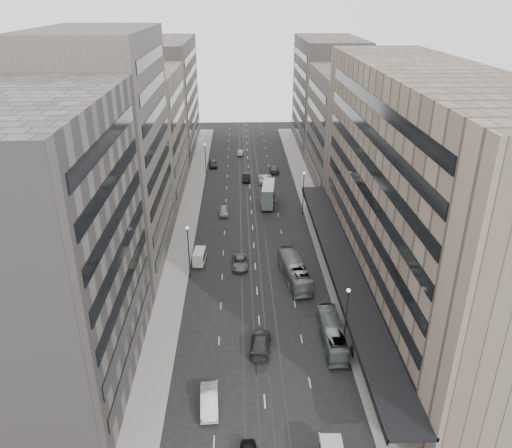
{
  "coord_description": "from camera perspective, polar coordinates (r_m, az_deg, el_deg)",
  "views": [
    {
      "loc": [
        -2.28,
        -51.79,
        38.03
      ],
      "look_at": [
        0.16,
        16.35,
        6.53
      ],
      "focal_mm": 35.0,
      "sensor_mm": 36.0,
      "label": 1
    }
  ],
  "objects": [
    {
      "name": "sedan_5",
      "position": [
        112.05,
        -1.13,
        5.36
      ],
      "size": [
        1.61,
        4.57,
        1.51
      ],
      "primitive_type": "imported",
      "rotation": [
        0.0,
        0.0,
        0.0
      ],
      "color": "black",
      "rests_on": "ground"
    },
    {
      "name": "pedestrian",
      "position": [
        59.53,
        10.84,
        -14.13
      ],
      "size": [
        0.66,
        0.43,
        1.81
      ],
      "primitive_type": "imported",
      "rotation": [
        0.0,
        0.0,
        3.14
      ],
      "color": "black",
      "rests_on": "sidewalk_right"
    },
    {
      "name": "lamp_right_near",
      "position": [
        58.39,
        10.31,
        -9.87
      ],
      "size": [
        0.44,
        0.44,
        8.32
      ],
      "color": "#262628",
      "rests_on": "ground"
    },
    {
      "name": "sidewalk_left",
      "position": [
        97.5,
        -7.61,
        1.66
      ],
      "size": [
        4.0,
        125.0,
        0.15
      ],
      "primitive_type": "cube",
      "color": "gray",
      "rests_on": "ground"
    },
    {
      "name": "panel_van",
      "position": [
        77.43,
        -6.49,
        -3.73
      ],
      "size": [
        2.02,
        3.74,
        2.28
      ],
      "rotation": [
        0.0,
        0.0,
        -0.08
      ],
      "color": "silver",
      "rests_on": "ground"
    },
    {
      "name": "sedan_7",
      "position": [
        117.72,
        2.05,
        6.3
      ],
      "size": [
        2.1,
        5.0,
        1.44
      ],
      "primitive_type": "imported",
      "rotation": [
        0.0,
        0.0,
        3.16
      ],
      "color": "#4E4E50",
      "rests_on": "ground"
    },
    {
      "name": "building_right_mid",
      "position": [
        109.61,
        10.73,
        10.63
      ],
      "size": [
        15.0,
        28.0,
        24.0
      ],
      "primitive_type": "cube",
      "color": "#4E4844",
      "rests_on": "ground"
    },
    {
      "name": "sedan_4",
      "position": [
        94.42,
        -3.71,
        1.48
      ],
      "size": [
        1.86,
        4.38,
        1.48
      ],
      "primitive_type": "imported",
      "rotation": [
        0.0,
        0.0,
        0.03
      ],
      "color": "#A29786",
      "rests_on": "ground"
    },
    {
      "name": "lamp_left_near",
      "position": [
        72.12,
        -7.74,
        -2.52
      ],
      "size": [
        0.44,
        0.44,
        8.32
      ],
      "color": "#262628",
      "rests_on": "ground"
    },
    {
      "name": "lamp_right_far",
      "position": [
        93.56,
        5.45,
        4.14
      ],
      "size": [
        0.44,
        0.44,
        8.32
      ],
      "color": "#262628",
      "rests_on": "ground"
    },
    {
      "name": "building_left_d",
      "position": [
        134.36,
        -10.56,
        14.09
      ],
      "size": [
        15.0,
        38.0,
        28.0
      ],
      "primitive_type": "cube",
      "color": "slate",
      "rests_on": "ground"
    },
    {
      "name": "sedan_6",
      "position": [
        111.15,
        1.0,
        5.22
      ],
      "size": [
        2.7,
        5.78,
        1.6
      ],
      "primitive_type": "imported",
      "rotation": [
        0.0,
        0.0,
        3.13
      ],
      "color": "silver",
      "rests_on": "ground"
    },
    {
      "name": "building_left_c",
      "position": [
        102.88,
        -12.95,
        9.8
      ],
      "size": [
        15.0,
        28.0,
        25.0
      ],
      "primitive_type": "cube",
      "color": "gray",
      "rests_on": "ground"
    },
    {
      "name": "bus_near",
      "position": [
        61.26,
        8.7,
        -12.29
      ],
      "size": [
        2.31,
        9.89,
        2.75
      ],
      "primitive_type": "imported",
      "rotation": [
        0.0,
        0.0,
        3.14
      ],
      "color": "slate",
      "rests_on": "ground"
    },
    {
      "name": "lamp_left_far",
      "position": [
        111.96,
        -5.81,
        7.62
      ],
      "size": [
        0.44,
        0.44,
        8.32
      ],
      "color": "#262628",
      "rests_on": "ground"
    },
    {
      "name": "building_left_a",
      "position": [
        53.08,
        -23.08,
        -3.07
      ],
      "size": [
        15.0,
        28.0,
        30.0
      ],
      "primitive_type": "cube",
      "color": "slate",
      "rests_on": "ground"
    },
    {
      "name": "sedan_3",
      "position": [
        60.12,
        0.5,
        -13.44
      ],
      "size": [
        2.91,
        5.88,
        1.64
      ],
      "primitive_type": "imported",
      "rotation": [
        0.0,
        0.0,
        3.03
      ],
      "color": "#2A2B2D",
      "rests_on": "ground"
    },
    {
      "name": "sedan_8",
      "position": [
        121.7,
        -4.92,
        6.89
      ],
      "size": [
        2.34,
        4.82,
        1.59
      ],
      "primitive_type": "imported",
      "rotation": [
        0.0,
        0.0,
        0.1
      ],
      "color": "#262729",
      "rests_on": "ground"
    },
    {
      "name": "sedan_1",
      "position": [
        53.42,
        -5.37,
        -19.49
      ],
      "size": [
        2.02,
        5.1,
        1.65
      ],
      "primitive_type": "imported",
      "rotation": [
        0.0,
        0.0,
        0.06
      ],
      "color": "silver",
      "rests_on": "ground"
    },
    {
      "name": "double_decker",
      "position": [
        98.04,
        1.41,
        3.44
      ],
      "size": [
        3.14,
        8.13,
        4.34
      ],
      "rotation": [
        0.0,
        0.0,
        -0.11
      ],
      "color": "slate",
      "rests_on": "ground"
    },
    {
      "name": "building_right_far",
      "position": [
        137.99,
        8.17,
        14.53
      ],
      "size": [
        15.0,
        32.0,
        28.0
      ],
      "primitive_type": "cube",
      "color": "slate",
      "rests_on": "ground"
    },
    {
      "name": "ground",
      "position": [
        64.29,
        0.38,
        -11.47
      ],
      "size": [
        220.0,
        220.0,
        0.0
      ],
      "primitive_type": "plane",
      "color": "black",
      "rests_on": "ground"
    },
    {
      "name": "department_store",
      "position": [
        68.34,
        18.45,
        3.74
      ],
      "size": [
        19.2,
        60.0,
        30.0
      ],
      "color": "#816F5E",
      "rests_on": "ground"
    },
    {
      "name": "building_left_b",
      "position": [
        76.3,
        -16.71,
        7.75
      ],
      "size": [
        15.0,
        26.0,
        34.0
      ],
      "primitive_type": "cube",
      "color": "#4E4844",
      "rests_on": "ground"
    },
    {
      "name": "sedan_2",
      "position": [
        76.51,
        -1.84,
        -4.41
      ],
      "size": [
        2.37,
        5.12,
        1.42
      ],
      "primitive_type": "imported",
      "rotation": [
        0.0,
        0.0,
        -0.0
      ],
      "color": "#605F62",
      "rests_on": "ground"
    },
    {
      "name": "bus_far",
      "position": [
        72.81,
        4.43,
        -5.33
      ],
      "size": [
        4.16,
        11.55,
        3.15
      ],
      "primitive_type": "imported",
      "rotation": [
        0.0,
        0.0,
        3.28
      ],
      "color": "gray",
      "rests_on": "ground"
    },
    {
      "name": "sedan_9",
      "position": [
        130.83,
        -1.77,
        8.19
      ],
      "size": [
        1.75,
        4.14,
        1.33
      ],
      "primitive_type": "imported",
      "rotation": [
        0.0,
        0.0,
        3.05
      ],
      "color": "#B5AB96",
      "rests_on": "ground"
    },
    {
      "name": "sidewalk_right",
      "position": [
        98.06,
        6.49,
        1.86
      ],
      "size": [
        4.0,
        125.0,
        0.15
      ],
      "primitive_type": "cube",
      "color": "gray",
      "rests_on": "ground"
    }
  ]
}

